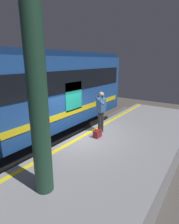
{
  "coord_description": "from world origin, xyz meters",
  "views": [
    {
      "loc": [
        5.49,
        4.35,
        3.92
      ],
      "look_at": [
        -0.32,
        0.3,
        1.89
      ],
      "focal_mm": 28.92,
      "sensor_mm": 36.0,
      "label": 1
    }
  ],
  "objects_px": {
    "train_carriage": "(4,95)",
    "passenger": "(101,109)",
    "station_column": "(39,109)",
    "handbag": "(97,133)"
  },
  "relations": [
    {
      "from": "train_carriage",
      "to": "passenger",
      "type": "height_order",
      "value": "train_carriage"
    },
    {
      "from": "train_carriage",
      "to": "station_column",
      "type": "height_order",
      "value": "station_column"
    },
    {
      "from": "train_carriage",
      "to": "handbag",
      "type": "bearing_deg",
      "value": 120.78
    },
    {
      "from": "passenger",
      "to": "station_column",
      "type": "relative_size",
      "value": 0.44
    },
    {
      "from": "handbag",
      "to": "station_column",
      "type": "bearing_deg",
      "value": 10.47
    },
    {
      "from": "train_carriage",
      "to": "handbag",
      "type": "relative_size",
      "value": 37.89
    },
    {
      "from": "passenger",
      "to": "handbag",
      "type": "distance_m",
      "value": 1.03
    },
    {
      "from": "handbag",
      "to": "station_column",
      "type": "height_order",
      "value": "station_column"
    },
    {
      "from": "passenger",
      "to": "handbag",
      "type": "xyz_separation_m",
      "value": [
        0.53,
        0.19,
        -0.86
      ]
    },
    {
      "from": "train_carriage",
      "to": "station_column",
      "type": "xyz_separation_m",
      "value": [
        1.38,
        3.71,
        0.33
      ]
    }
  ]
}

